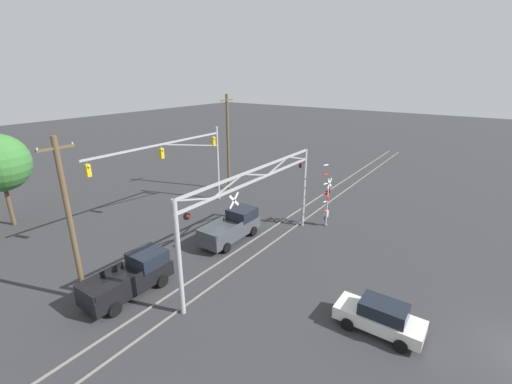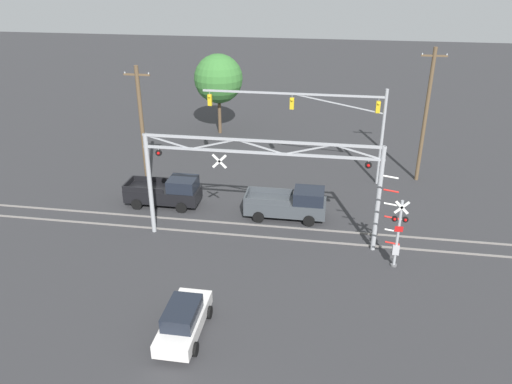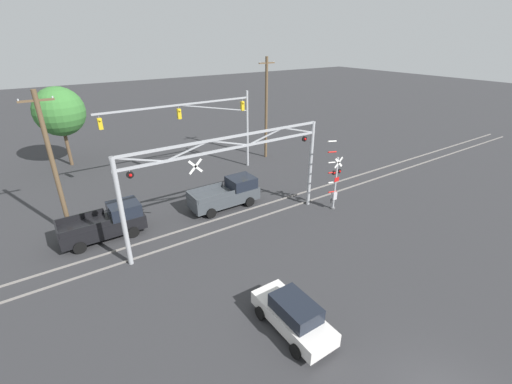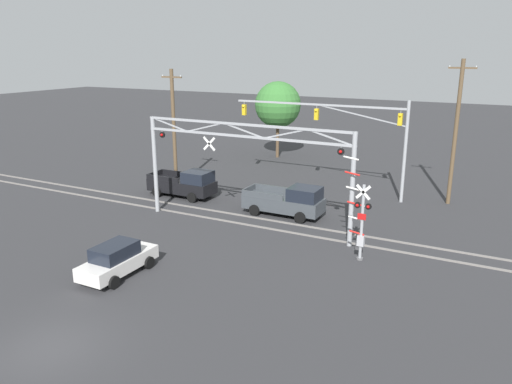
# 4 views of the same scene
# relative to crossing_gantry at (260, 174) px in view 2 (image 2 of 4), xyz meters

# --- Properties ---
(rail_track_near) EXTENTS (80.00, 0.08, 0.10)m
(rail_track_near) POSITION_rel_crossing_gantry_xyz_m (0.01, 0.28, -4.29)
(rail_track_near) COLOR gray
(rail_track_near) RESTS_ON ground_plane
(rail_track_far) EXTENTS (80.00, 0.08, 0.10)m
(rail_track_far) POSITION_rel_crossing_gantry_xyz_m (0.01, 1.72, -4.29)
(rail_track_far) COLOR gray
(rail_track_far) RESTS_ON ground_plane
(crossing_gantry) EXTENTS (13.70, 0.29, 6.42)m
(crossing_gantry) POSITION_rel_crossing_gantry_xyz_m (0.00, 0.00, 0.00)
(crossing_gantry) COLOR #9EA0A5
(crossing_gantry) RESTS_ON ground_plane
(crossing_signal_mast) EXTENTS (1.58, 0.35, 5.43)m
(crossing_signal_mast) POSITION_rel_crossing_gantry_xyz_m (7.72, -1.61, -2.32)
(crossing_signal_mast) COLOR #9EA0A5
(crossing_signal_mast) RESTS_ON ground_plane
(traffic_signal_span) EXTENTS (13.46, 0.39, 7.23)m
(traffic_signal_span) POSITION_rel_crossing_gantry_xyz_m (3.98, 9.79, 0.76)
(traffic_signal_span) COLOR #9EA0A5
(traffic_signal_span) RESTS_ON ground_plane
(pickup_truck_lead) EXTENTS (5.26, 2.21, 2.07)m
(pickup_truck_lead) POSITION_rel_crossing_gantry_xyz_m (1.51, 3.21, -3.35)
(pickup_truck_lead) COLOR #3D4247
(pickup_truck_lead) RESTS_ON ground_plane
(pickup_truck_following) EXTENTS (5.08, 2.21, 2.07)m
(pickup_truck_following) POSITION_rel_crossing_gantry_xyz_m (-7.03, 3.73, -3.35)
(pickup_truck_following) COLOR black
(pickup_truck_following) RESTS_ON ground_plane
(sedan_waiting) EXTENTS (1.88, 4.16, 1.63)m
(sedan_waiting) POSITION_rel_crossing_gantry_xyz_m (-2.11, -8.86, -3.53)
(sedan_waiting) COLOR silver
(sedan_waiting) RESTS_ON ground_plane
(utility_pole_left) EXTENTS (1.80, 0.28, 9.20)m
(utility_pole_left) POSITION_rel_crossing_gantry_xyz_m (-9.05, 5.37, 0.40)
(utility_pole_left) COLOR brown
(utility_pole_left) RESTS_ON ground_plane
(utility_pole_right) EXTENTS (1.80, 0.28, 10.00)m
(utility_pole_right) POSITION_rel_crossing_gantry_xyz_m (10.58, 10.98, 0.81)
(utility_pole_right) COLOR brown
(utility_pole_right) RESTS_ON ground_plane
(background_tree_beyond_span) EXTENTS (4.57, 4.57, 7.60)m
(background_tree_beyond_span) POSITION_rel_crossing_gantry_xyz_m (-6.99, 19.79, 0.96)
(background_tree_beyond_span) COLOR brown
(background_tree_beyond_span) RESTS_ON ground_plane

